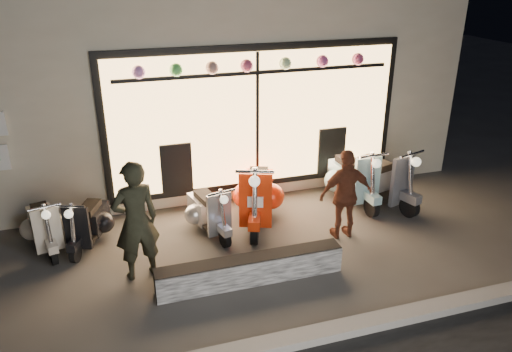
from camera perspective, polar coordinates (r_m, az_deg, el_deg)
The scene contains 12 objects.
ground at distance 7.74m, azimuth -1.25°, elevation -9.18°, with size 40.00×40.00×0.00m, color #383533.
kerb at distance 6.19m, azimuth 4.20°, elevation -18.22°, with size 40.00×0.25×0.12m, color slate.
shop_building at distance 11.58m, azimuth -8.41°, elevation 12.87°, with size 10.20×6.23×4.20m.
graffiti_barrier at distance 7.08m, azimuth -0.63°, elevation -10.65°, with size 2.65×0.28×0.40m, color black.
scooter_silver at distance 8.34m, azimuth -5.59°, elevation -3.88°, with size 0.57×1.26×0.90m.
scooter_red at distance 8.60m, azimuth 0.21°, elevation -2.03°, with size 0.91×1.63×1.18m.
scooter_black at distance 8.41m, azimuth -18.46°, elevation -4.89°, with size 0.69×1.20×0.87m.
scooter_cream at distance 8.54m, azimuth -23.12°, elevation -5.12°, with size 0.59×1.25×0.89m.
scooter_blue at distance 9.53m, azimuth 10.70°, elevation -0.07°, with size 0.52×1.52×1.09m.
scooter_grey at distance 9.54m, azimuth 13.57°, elevation -0.20°, with size 0.81×1.58×1.13m.
man at distance 7.06m, azimuth -13.56°, elevation -5.03°, with size 0.64×0.42×1.76m, color black.
woman at distance 8.06m, azimuth 10.23°, elevation -2.10°, with size 0.88×0.37×1.50m, color brown.
Camera 1 is at (-1.79, -6.28, 4.16)m, focal length 35.00 mm.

